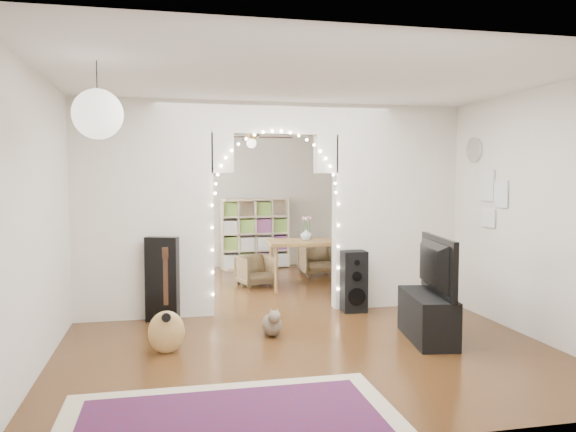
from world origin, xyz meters
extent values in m
plane|color=black|center=(0.00, 0.00, 0.00)|extent=(7.50, 7.50, 0.00)
cube|color=white|center=(0.00, 0.00, 2.70)|extent=(5.00, 7.50, 0.02)
cube|color=silver|center=(0.00, 3.75, 1.35)|extent=(5.00, 0.02, 2.70)
cube|color=silver|center=(0.00, -3.75, 1.35)|extent=(5.00, 0.02, 2.70)
cube|color=silver|center=(-2.50, 0.00, 1.35)|extent=(0.02, 7.50, 2.70)
cube|color=silver|center=(2.50, 0.00, 1.35)|extent=(0.02, 7.50, 2.70)
cube|color=silver|center=(-1.65, 0.00, 1.35)|extent=(1.70, 0.20, 2.70)
cube|color=silver|center=(1.65, 0.00, 1.35)|extent=(1.70, 0.20, 2.70)
cube|color=silver|center=(0.00, 0.00, 2.50)|extent=(1.60, 0.20, 0.40)
cube|color=white|center=(-2.47, 1.80, 1.50)|extent=(0.04, 1.20, 1.40)
cylinder|color=white|center=(2.48, -0.60, 2.10)|extent=(0.03, 0.31, 0.31)
sphere|color=white|center=(-1.90, -2.40, 2.25)|extent=(0.40, 0.40, 0.40)
cube|color=maroon|center=(-0.95, -3.40, 0.01)|extent=(2.47, 1.86, 0.02)
cube|color=black|center=(-1.44, -0.25, 0.52)|extent=(0.42, 0.26, 1.03)
ellipsoid|color=tan|center=(-1.39, -1.52, 0.38)|extent=(0.38, 0.21, 0.43)
cube|color=black|center=(-1.39, -1.52, 0.74)|extent=(0.05, 0.04, 0.49)
cube|color=black|center=(-1.39, -1.52, 1.01)|extent=(0.06, 0.04, 0.11)
ellipsoid|color=brown|center=(-0.25, -1.12, 0.12)|extent=(0.22, 0.34, 0.24)
sphere|color=brown|center=(-0.25, -1.26, 0.24)|extent=(0.14, 0.14, 0.14)
cone|color=brown|center=(-0.29, -1.26, 0.31)|extent=(0.04, 0.04, 0.05)
cone|color=brown|center=(-0.22, -1.26, 0.31)|extent=(0.04, 0.04, 0.05)
cylinder|color=brown|center=(-0.26, -0.93, 0.04)|extent=(0.04, 0.22, 0.07)
cube|color=black|center=(1.00, -0.25, 0.40)|extent=(0.32, 0.28, 0.79)
cylinder|color=black|center=(0.99, -0.39, 0.22)|extent=(0.23, 0.03, 0.23)
cylinder|color=black|center=(0.99, -0.39, 0.49)|extent=(0.12, 0.03, 0.12)
cylinder|color=black|center=(0.99, -0.39, 0.66)|extent=(0.07, 0.02, 0.07)
cube|color=black|center=(1.35, -1.64, 0.25)|extent=(0.56, 1.05, 0.50)
imported|color=black|center=(1.35, -1.64, 0.81)|extent=(0.32, 1.08, 0.62)
cube|color=#C9B692|center=(0.29, 3.50, 0.67)|extent=(1.34, 0.67, 1.34)
cube|color=brown|center=(0.77, 1.38, 0.73)|extent=(1.25, 0.88, 0.05)
cylinder|color=brown|center=(0.23, 1.10, 0.35)|extent=(0.05, 0.05, 0.70)
cylinder|color=brown|center=(1.27, 1.03, 0.35)|extent=(0.05, 0.05, 0.70)
cylinder|color=brown|center=(0.27, 1.74, 0.35)|extent=(0.05, 0.05, 0.70)
cylinder|color=brown|center=(1.31, 1.67, 0.35)|extent=(0.05, 0.05, 0.70)
imported|color=white|center=(0.77, 1.38, 0.85)|extent=(0.20, 0.20, 0.19)
imported|color=brown|center=(0.02, 1.75, 0.25)|extent=(0.66, 0.67, 0.49)
imported|color=brown|center=(1.26, 2.48, 0.28)|extent=(0.62, 0.64, 0.56)
camera|label=1|loc=(-1.38, -7.11, 1.75)|focal=35.00mm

